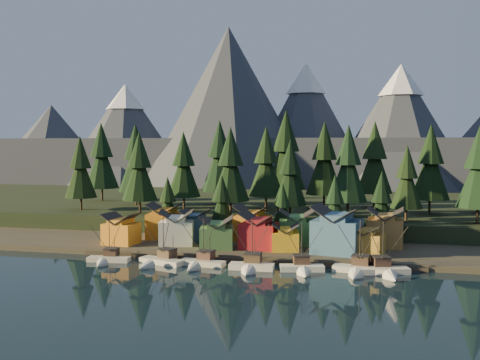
% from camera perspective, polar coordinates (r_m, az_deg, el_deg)
% --- Properties ---
extents(ground, '(500.00, 500.00, 0.00)m').
position_cam_1_polar(ground, '(109.79, -1.16, -10.50)').
color(ground, black).
rests_on(ground, ground).
extents(shore_strip, '(400.00, 50.00, 1.50)m').
position_cam_1_polar(shore_strip, '(147.87, 2.61, -6.43)').
color(shore_strip, '#383429').
rests_on(shore_strip, ground).
extents(hillside, '(420.00, 100.00, 6.00)m').
position_cam_1_polar(hillside, '(196.38, 5.20, -3.19)').
color(hillside, black).
rests_on(hillside, ground).
extents(dock, '(80.00, 4.00, 1.00)m').
position_cam_1_polar(dock, '(125.31, 0.68, -8.44)').
color(dock, '#3F382D').
rests_on(dock, ground).
extents(mountain_ridge, '(560.00, 190.00, 90.00)m').
position_cam_1_polar(mountain_ridge, '(318.16, 7.43, 3.69)').
color(mountain_ridge, '#414754').
rests_on(mountain_ridge, ground).
extents(boat_0, '(10.27, 11.03, 10.52)m').
position_cam_1_polar(boat_0, '(127.44, -14.02, -7.71)').
color(boat_0, beige).
rests_on(boat_0, ground).
extents(boat_1, '(11.52, 11.95, 11.94)m').
position_cam_1_polar(boat_1, '(122.72, -8.74, -7.95)').
color(boat_1, beige).
rests_on(boat_1, ground).
extents(boat_2, '(10.95, 11.66, 11.64)m').
position_cam_1_polar(boat_2, '(119.97, -4.28, -8.21)').
color(boat_2, beige).
rests_on(boat_2, ground).
extents(boat_3, '(10.01, 10.88, 12.42)m').
position_cam_1_polar(boat_3, '(116.15, 1.15, -8.46)').
color(boat_3, silver).
rests_on(boat_3, ground).
extents(boat_4, '(10.12, 10.67, 11.78)m').
position_cam_1_polar(boat_4, '(115.70, 6.69, -8.61)').
color(boat_4, white).
rests_on(boat_4, ground).
extents(boat_5, '(11.66, 12.42, 12.43)m').
position_cam_1_polar(boat_5, '(116.18, 12.52, -8.63)').
color(boat_5, silver).
rests_on(boat_5, ground).
extents(boat_6, '(11.42, 11.92, 12.27)m').
position_cam_1_polar(boat_6, '(116.42, 15.27, -8.65)').
color(boat_6, silver).
rests_on(boat_6, ground).
extents(house_front_0, '(8.54, 8.14, 7.88)m').
position_cam_1_polar(house_front_0, '(141.04, -12.56, -5.02)').
color(house_front_0, orange).
rests_on(house_front_0, shore_strip).
extents(house_front_1, '(10.13, 9.88, 8.72)m').
position_cam_1_polar(house_front_1, '(138.01, -6.77, -4.96)').
color(house_front_1, silver).
rests_on(house_front_1, shore_strip).
extents(house_front_2, '(9.48, 9.53, 7.81)m').
position_cam_1_polar(house_front_2, '(132.57, -2.50, -5.51)').
color(house_front_2, '#46733E').
rests_on(house_front_2, shore_strip).
extents(house_front_3, '(9.23, 8.84, 8.94)m').
position_cam_1_polar(house_front_3, '(132.29, 2.03, -5.27)').
color(house_front_3, maroon).
rests_on(house_front_3, shore_strip).
extents(house_front_4, '(7.37, 7.80, 6.55)m').
position_cam_1_polar(house_front_4, '(130.14, 4.86, -6.00)').
color(house_front_4, gold).
rests_on(house_front_4, shore_strip).
extents(house_front_5, '(12.35, 11.58, 11.21)m').
position_cam_1_polar(house_front_5, '(128.25, 10.28, -5.09)').
color(house_front_5, '#375F83').
rests_on(house_front_5, shore_strip).
extents(house_front_6, '(8.86, 8.58, 7.35)m').
position_cam_1_polar(house_front_6, '(127.86, 13.37, -6.08)').
color(house_front_6, '#B1822D').
rests_on(house_front_6, shore_strip).
extents(house_back_0, '(9.49, 9.17, 9.60)m').
position_cam_1_polar(house_back_0, '(146.95, -8.01, -4.25)').
color(house_back_0, '#C0771B').
rests_on(house_back_0, shore_strip).
extents(house_back_1, '(7.35, 7.44, 8.13)m').
position_cam_1_polar(house_back_1, '(143.49, -4.79, -4.73)').
color(house_back_1, '#314F75').
rests_on(house_back_1, shore_strip).
extents(house_back_2, '(9.52, 8.86, 9.37)m').
position_cam_1_polar(house_back_2, '(142.80, 1.33, -4.49)').
color(house_back_2, orange).
rests_on(house_back_2, shore_strip).
extents(house_back_3, '(9.61, 8.77, 8.90)m').
position_cam_1_polar(house_back_3, '(138.29, 6.04, -4.90)').
color(house_back_3, '#447B43').
rests_on(house_back_3, shore_strip).
extents(house_back_4, '(9.59, 9.36, 8.74)m').
position_cam_1_polar(house_back_4, '(139.11, 10.45, -4.92)').
color(house_back_4, white).
rests_on(house_back_4, shore_strip).
extents(house_back_5, '(9.35, 9.45, 9.74)m').
position_cam_1_polar(house_back_5, '(138.82, 15.22, -4.80)').
color(house_back_5, '#A37639').
rests_on(house_back_5, shore_strip).
extents(tree_hill_0, '(10.23, 10.23, 23.82)m').
position_cam_1_polar(tree_hill_0, '(178.42, -16.65, 1.10)').
color(tree_hill_0, '#332319').
rests_on(tree_hill_0, hillside).
extents(tree_hill_1, '(12.11, 12.11, 28.21)m').
position_cam_1_polar(tree_hill_1, '(187.24, -11.05, 2.06)').
color(tree_hill_1, '#332319').
rests_on(tree_hill_1, hillside).
extents(tree_hill_2, '(10.69, 10.69, 24.91)m').
position_cam_1_polar(tree_hill_2, '(165.00, -10.67, 1.18)').
color(tree_hill_2, '#332319').
rests_on(tree_hill_2, hillside).
extents(tree_hill_3, '(10.80, 10.80, 25.16)m').
position_cam_1_polar(tree_hill_3, '(172.57, -6.03, 1.40)').
color(tree_hill_3, '#332319').
rests_on(tree_hill_3, hillside).
extents(tree_hill_4, '(12.62, 12.62, 29.40)m').
position_cam_1_polar(tree_hill_4, '(184.50, -2.18, 2.30)').
color(tree_hill_4, '#332319').
rests_on(tree_hill_4, hillside).
extents(tree_hill_5, '(11.31, 11.31, 26.35)m').
position_cam_1_polar(tree_hill_5, '(157.88, -1.02, 1.42)').
color(tree_hill_5, '#332319').
rests_on(tree_hill_5, hillside).
extents(tree_hill_6, '(11.52, 11.52, 26.85)m').
position_cam_1_polar(tree_hill_6, '(170.89, 2.79, 1.70)').
color(tree_hill_6, '#332319').
rests_on(tree_hill_6, hillside).
extents(tree_hill_7, '(9.68, 9.68, 22.56)m').
position_cam_1_polar(tree_hill_7, '(152.70, 5.38, 0.53)').
color(tree_hill_7, '#332319').
rests_on(tree_hill_7, hillside).
extents(tree_hill_8, '(12.27, 12.27, 28.59)m').
position_cam_1_polar(tree_hill_8, '(175.64, 8.99, 2.03)').
color(tree_hill_8, '#332319').
rests_on(tree_hill_8, hillside).
extents(tree_hill_9, '(11.57, 11.57, 26.95)m').
position_cam_1_polar(tree_hill_9, '(158.34, 11.46, 1.46)').
color(tree_hill_9, '#332319').
rests_on(tree_hill_9, hillside).
extents(tree_hill_10, '(12.37, 12.37, 28.81)m').
position_cam_1_polar(tree_hill_10, '(183.30, 14.16, 2.07)').
color(tree_hill_10, '#332319').
rests_on(tree_hill_10, hillside).
extents(tree_hill_11, '(9.02, 9.02, 21.02)m').
position_cam_1_polar(tree_hill_11, '(153.97, 17.37, 0.08)').
color(tree_hill_11, '#332319').
rests_on(tree_hill_11, hillside).
extents(tree_hill_12, '(11.66, 11.66, 27.16)m').
position_cam_1_polar(tree_hill_12, '(170.50, 19.65, 1.52)').
color(tree_hill_12, '#332319').
rests_on(tree_hill_12, hillside).
extents(tree_hill_13, '(11.25, 11.25, 26.21)m').
position_cam_1_polar(tree_hill_13, '(154.33, 24.12, 0.98)').
color(tree_hill_13, '#332319').
rests_on(tree_hill_13, hillside).
extents(tree_hill_15, '(14.15, 14.15, 32.97)m').
position_cam_1_polar(tree_hill_15, '(186.96, 4.91, 2.91)').
color(tree_hill_15, '#332319').
rests_on(tree_hill_15, hillside).
extents(tree_hill_16, '(12.45, 12.45, 28.99)m').
position_cam_1_polar(tree_hill_16, '(204.02, -14.55, 2.27)').
color(tree_hill_16, '#332319').
rests_on(tree_hill_16, hillside).
extents(tree_shore_0, '(7.05, 7.05, 16.43)m').
position_cam_1_polar(tree_shore_0, '(153.83, -7.71, -2.40)').
color(tree_shore_0, '#332319').
rests_on(tree_shore_0, shore_strip).
extents(tree_shore_1, '(7.37, 7.37, 17.16)m').
position_cam_1_polar(tree_shore_1, '(148.96, -1.93, -2.42)').
color(tree_shore_1, '#332319').
rests_on(tree_shore_1, shore_strip).
extents(tree_shore_2, '(6.51, 6.51, 15.17)m').
position_cam_1_polar(tree_shore_2, '(145.72, 4.56, -3.00)').
color(tree_shore_2, '#332319').
rests_on(tree_shore_2, shore_strip).
extents(tree_shore_3, '(7.60, 7.60, 17.70)m').
position_cam_1_polar(tree_shore_3, '(144.23, 10.08, -2.57)').
color(tree_shore_3, '#332319').
rests_on(tree_shore_3, shore_strip).
extents(tree_shore_4, '(8.05, 8.05, 18.76)m').
position_cam_1_polar(tree_shore_4, '(144.11, 14.86, -2.41)').
color(tree_shore_4, '#332319').
rests_on(tree_shore_4, shore_strip).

